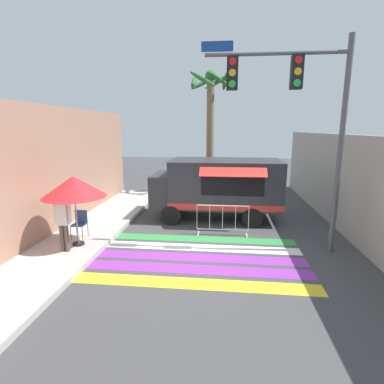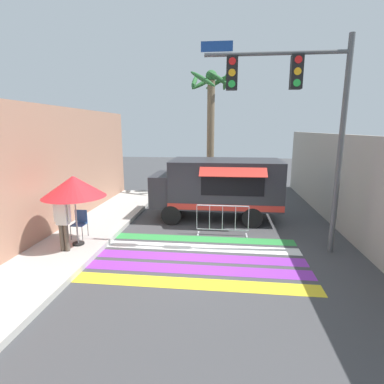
{
  "view_description": "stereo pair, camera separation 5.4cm",
  "coord_description": "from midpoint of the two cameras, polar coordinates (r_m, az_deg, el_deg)",
  "views": [
    {
      "loc": [
        0.77,
        -8.74,
        3.75
      ],
      "look_at": [
        -0.43,
        2.35,
        1.36
      ],
      "focal_mm": 28.0,
      "sensor_mm": 36.0,
      "label": 1
    },
    {
      "loc": [
        0.83,
        -8.73,
        3.75
      ],
      "look_at": [
        -0.43,
        2.35,
        1.36
      ],
      "focal_mm": 28.0,
      "sensor_mm": 36.0,
      "label": 2
    }
  ],
  "objects": [
    {
      "name": "concrete_wall_right",
      "position": [
        12.67,
        26.12,
        1.82
      ],
      "size": [
        0.2,
        16.0,
        3.53
      ],
      "color": "#A39E93",
      "rests_on": "ground_plane"
    },
    {
      "name": "food_truck",
      "position": [
        12.49,
        4.36,
        1.48
      ],
      "size": [
        5.23,
        2.83,
        2.48
      ],
      "color": "#2D2D33",
      "rests_on": "ground_plane"
    },
    {
      "name": "folding_chair",
      "position": [
        10.67,
        -20.69,
        -5.24
      ],
      "size": [
        0.42,
        0.42,
        0.91
      ],
      "rotation": [
        0.0,
        0.0,
        -0.16
      ],
      "color": "#4C4C51",
      "rests_on": "sidewalk_left"
    },
    {
      "name": "traffic_signal_pole",
      "position": [
        9.36,
        19.3,
        15.68
      ],
      "size": [
        4.14,
        0.29,
        6.25
      ],
      "color": "#515456",
      "rests_on": "ground_plane"
    },
    {
      "name": "patio_umbrella",
      "position": [
        9.71,
        -21.73,
        0.95
      ],
      "size": [
        1.9,
        1.9,
        2.19
      ],
      "color": "black",
      "rests_on": "sidewalk_left"
    },
    {
      "name": "building_left_facade",
      "position": [
        10.71,
        -28.11,
        2.64
      ],
      "size": [
        0.25,
        16.0,
        4.51
      ],
      "color": "tan",
      "rests_on": "ground_plane"
    },
    {
      "name": "crosswalk_painted",
      "position": [
        9.06,
        0.56,
        -12.35
      ],
      "size": [
        6.4,
        3.6,
        0.01
      ],
      "color": "yellow",
      "rests_on": "ground_plane"
    },
    {
      "name": "ground_plane",
      "position": [
        9.54,
        0.88,
        -11.06
      ],
      "size": [
        60.0,
        60.0,
        0.0
      ],
      "primitive_type": "plane",
      "color": "#424244"
    },
    {
      "name": "sidewalk_left",
      "position": [
        11.18,
        -26.59,
        -8.42
      ],
      "size": [
        4.4,
        16.0,
        0.16
      ],
      "color": "#B7B5AD",
      "rests_on": "ground_plane"
    },
    {
      "name": "palm_tree",
      "position": [
        16.86,
        3.33,
        14.59
      ],
      "size": [
        2.22,
        2.46,
        6.76
      ],
      "color": "#7A664C",
      "rests_on": "ground_plane"
    },
    {
      "name": "barricade_front",
      "position": [
        10.71,
        5.69,
        -5.42
      ],
      "size": [
        1.85,
        0.44,
        1.1
      ],
      "color": "#B7BABF",
      "rests_on": "ground_plane"
    },
    {
      "name": "vendor_person",
      "position": [
        9.53,
        -23.56,
        -4.69
      ],
      "size": [
        0.53,
        0.23,
        1.75
      ],
      "rotation": [
        0.0,
        0.0,
        0.12
      ],
      "color": "brown",
      "rests_on": "sidewalk_left"
    }
  ]
}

